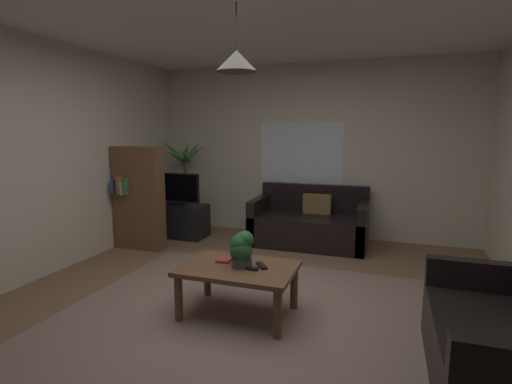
% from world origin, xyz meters
% --- Properties ---
extents(floor, '(4.86, 5.62, 0.02)m').
position_xyz_m(floor, '(0.00, 0.00, -0.01)').
color(floor, brown).
rests_on(floor, ground).
extents(rug, '(3.16, 3.09, 0.01)m').
position_xyz_m(rug, '(0.00, -0.20, 0.00)').
color(rug, gray).
rests_on(rug, ground).
extents(wall_back, '(4.98, 0.06, 2.61)m').
position_xyz_m(wall_back, '(0.00, 2.84, 1.31)').
color(wall_back, beige).
rests_on(wall_back, ground).
extents(wall_left, '(0.06, 5.62, 2.61)m').
position_xyz_m(wall_left, '(-2.46, 0.00, 1.31)').
color(wall_left, beige).
rests_on(wall_left, ground).
extents(ceiling, '(4.86, 5.62, 0.02)m').
position_xyz_m(ceiling, '(0.00, 0.00, 2.62)').
color(ceiling, white).
extents(window_pane, '(1.27, 0.01, 0.99)m').
position_xyz_m(window_pane, '(-0.14, 2.81, 1.24)').
color(window_pane, white).
extents(couch_under_window, '(1.60, 0.86, 0.82)m').
position_xyz_m(couch_under_window, '(0.12, 2.32, 0.27)').
color(couch_under_window, black).
rests_on(couch_under_window, ground).
extents(coffee_table, '(0.99, 0.67, 0.44)m').
position_xyz_m(coffee_table, '(-0.05, -0.04, 0.37)').
color(coffee_table, brown).
rests_on(coffee_table, ground).
extents(book_on_table_0, '(0.13, 0.10, 0.02)m').
position_xyz_m(book_on_table_0, '(-0.21, 0.02, 0.46)').
color(book_on_table_0, '#B22D2D').
rests_on(book_on_table_0, coffee_table).
extents(remote_on_table_0, '(0.17, 0.07, 0.02)m').
position_xyz_m(remote_on_table_0, '(0.07, -0.08, 0.46)').
color(remote_on_table_0, black).
rests_on(remote_on_table_0, coffee_table).
extents(remote_on_table_1, '(0.14, 0.16, 0.02)m').
position_xyz_m(remote_on_table_1, '(0.15, 0.01, 0.46)').
color(remote_on_table_1, black).
rests_on(remote_on_table_1, coffee_table).
extents(potted_plant_on_table, '(0.20, 0.21, 0.32)m').
position_xyz_m(potted_plant_on_table, '(-0.01, -0.04, 0.61)').
color(potted_plant_on_table, '#4C4C51').
rests_on(potted_plant_on_table, coffee_table).
extents(tv_stand, '(0.90, 0.44, 0.50)m').
position_xyz_m(tv_stand, '(-1.88, 2.06, 0.25)').
color(tv_stand, black).
rests_on(tv_stand, ground).
extents(tv, '(0.76, 0.16, 0.48)m').
position_xyz_m(tv, '(-1.88, 2.04, 0.74)').
color(tv, black).
rests_on(tv, tv_stand).
extents(potted_palm_corner, '(0.83, 0.76, 1.48)m').
position_xyz_m(potted_palm_corner, '(-1.98, 2.49, 0.66)').
color(potted_palm_corner, brown).
rests_on(potted_palm_corner, ground).
extents(bookshelf_corner, '(0.70, 0.31, 1.40)m').
position_xyz_m(bookshelf_corner, '(-2.06, 1.36, 0.71)').
color(bookshelf_corner, brown).
rests_on(bookshelf_corner, ground).
extents(pendant_lamp, '(0.34, 0.34, 0.53)m').
position_xyz_m(pendant_lamp, '(-0.05, -0.04, 2.16)').
color(pendant_lamp, black).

